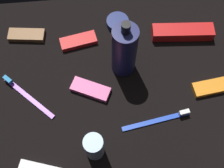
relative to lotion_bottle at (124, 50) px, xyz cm
name	(u,v)px	position (x,y,z in cm)	size (l,w,h in cm)	color
ground_plane	(112,89)	(-3.73, -6.48, -9.24)	(84.00, 64.00, 1.20)	black
lotion_bottle	(124,50)	(0.00, 0.00, 0.00)	(6.47, 6.47, 19.70)	#1A1E4E
deodorant_stick	(94,147)	(-9.47, -22.84, -4.02)	(4.58, 4.58, 9.24)	silver
toothbrush_purple	(25,94)	(-26.87, -6.27, -8.03)	(13.81, 13.33, 2.10)	purple
toothbrush_blue	(160,119)	(7.73, -16.49, -8.03)	(17.96, 4.06, 2.10)	blue
toothpaste_box_red	(182,32)	(18.26, 8.67, -7.04)	(17.60, 4.40, 3.20)	red
snack_bar_orange	(212,87)	(23.06, -8.85, -7.89)	(10.40, 4.00, 1.50)	orange
snack_bar_red	(78,41)	(-12.02, 9.09, -7.89)	(10.40, 4.00, 1.50)	red
snack_bar_pink	(90,88)	(-9.51, -6.23, -7.89)	(10.40, 4.00, 1.50)	#E55999
snack_bar_brown	(27,35)	(-27.03, 12.53, -7.89)	(10.40, 4.00, 1.50)	brown
cream_tin_left	(118,22)	(-0.09, 14.37, -7.66)	(6.61, 6.61, 1.96)	navy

